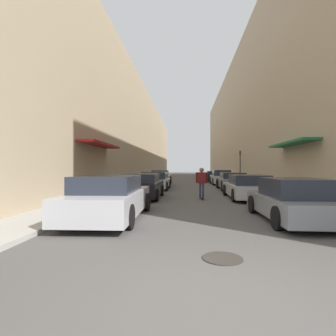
{
  "coord_description": "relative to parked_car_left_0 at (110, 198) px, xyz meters",
  "views": [
    {
      "loc": [
        -0.36,
        -2.98,
        1.58
      ],
      "look_at": [
        -1.38,
        10.98,
        1.58
      ],
      "focal_mm": 28.0,
      "sensor_mm": 36.0,
      "label": 1
    }
  ],
  "objects": [
    {
      "name": "building_row_left",
      "position": [
        -4.89,
        27.66,
        5.26
      ],
      "size": [
        4.9,
        65.41,
        11.81
      ],
      "color": "tan",
      "rests_on": "ground"
    },
    {
      "name": "parked_car_right_0",
      "position": [
        5.56,
        0.02,
        -0.04
      ],
      "size": [
        1.93,
        4.15,
        1.27
      ],
      "color": "gray",
      "rests_on": "ground"
    },
    {
      "name": "parked_car_right_3",
      "position": [
        5.65,
        17.46,
        0.02
      ],
      "size": [
        1.88,
        4.53,
        1.39
      ],
      "color": "#B7B7BC",
      "rests_on": "ground"
    },
    {
      "name": "skateboarder",
      "position": [
        3.14,
        5.4,
        0.33
      ],
      "size": [
        0.61,
        0.78,
        1.6
      ],
      "color": "black",
      "rests_on": "ground"
    },
    {
      "name": "curb_strip_left",
      "position": [
        -1.99,
        27.67,
        -0.59
      ],
      "size": [
        1.8,
        65.41,
        0.12
      ],
      "color": "#A3A099",
      "rests_on": "ground"
    },
    {
      "name": "ground",
      "position": [
        2.76,
        21.13,
        -0.65
      ],
      "size": [
        143.9,
        143.9,
        0.0
      ],
      "primitive_type": "plane",
      "color": "#4C4947"
    },
    {
      "name": "parked_car_right_2",
      "position": [
        5.65,
        11.26,
        -0.03
      ],
      "size": [
        1.89,
        4.81,
        1.25
      ],
      "color": "gray",
      "rests_on": "ground"
    },
    {
      "name": "parked_car_left_3",
      "position": [
        -0.09,
        16.55,
        0.02
      ],
      "size": [
        1.85,
        4.67,
        1.37
      ],
      "color": "gray",
      "rests_on": "ground"
    },
    {
      "name": "curb_strip_right",
      "position": [
        7.51,
        27.67,
        -0.59
      ],
      "size": [
        1.8,
        65.41,
        0.12
      ],
      "color": "#A3A099",
      "rests_on": "ground"
    },
    {
      "name": "parked_car_left_1",
      "position": [
        0.04,
        5.55,
        -0.03
      ],
      "size": [
        2.02,
        4.26,
        1.28
      ],
      "color": "black",
      "rests_on": "ground"
    },
    {
      "name": "manhole_cover",
      "position": [
        3.01,
        -3.42,
        -0.64
      ],
      "size": [
        0.7,
        0.7,
        0.02
      ],
      "color": "#332D28",
      "rests_on": "ground"
    },
    {
      "name": "parked_car_left_2",
      "position": [
        0.05,
        11.21,
        -0.03
      ],
      "size": [
        2.04,
        4.34,
        1.29
      ],
      "color": "silver",
      "rests_on": "ground"
    },
    {
      "name": "parked_car_left_0",
      "position": [
        0.0,
        0.0,
        0.0
      ],
      "size": [
        2.02,
        4.76,
        1.34
      ],
      "color": "#B7B7BC",
      "rests_on": "ground"
    },
    {
      "name": "traffic_light",
      "position": [
        7.98,
        20.02,
        1.52
      ],
      "size": [
        0.16,
        0.22,
        3.29
      ],
      "color": "#2D2D2D",
      "rests_on": "curb_strip_right"
    },
    {
      "name": "parked_car_right_1",
      "position": [
        5.53,
        5.75,
        -0.06
      ],
      "size": [
        2.08,
        4.75,
        1.23
      ],
      "color": "#B7B7BC",
      "rests_on": "ground"
    },
    {
      "name": "parked_car_right_4",
      "position": [
        5.49,
        22.82,
        -0.05
      ],
      "size": [
        1.94,
        4.15,
        1.23
      ],
      "color": "black",
      "rests_on": "ground"
    },
    {
      "name": "building_row_right",
      "position": [
        10.41,
        27.66,
        7.33
      ],
      "size": [
        4.9,
        65.41,
        15.96
      ],
      "color": "tan",
      "rests_on": "ground"
    }
  ]
}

